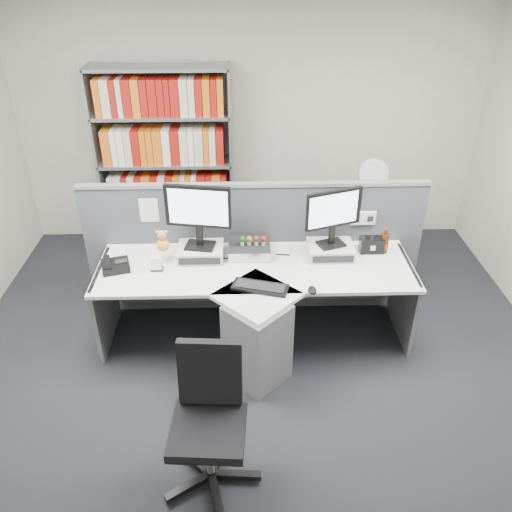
{
  "coord_description": "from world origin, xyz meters",
  "views": [
    {
      "loc": [
        -0.1,
        -2.79,
        2.99
      ],
      "look_at": [
        0.0,
        0.65,
        0.92
      ],
      "focal_mm": 36.34,
      "sensor_mm": 36.0,
      "label": 1
    }
  ],
  "objects_px": {
    "desk_phone": "(115,266)",
    "desk_calendar": "(156,265)",
    "desk": "(256,308)",
    "office_chair": "(209,415)",
    "monitor_left": "(198,212)",
    "desktop_pc": "(249,249)",
    "filing_cabinet": "(365,235)",
    "cola_bottle": "(384,243)",
    "speaker": "(372,245)",
    "mouse": "(312,290)",
    "monitor_right": "(334,213)",
    "shelving_unit": "(167,166)",
    "keyboard": "(260,287)",
    "desk_fan": "(373,177)"
  },
  "relations": [
    {
      "from": "desk_phone",
      "to": "desk_calendar",
      "type": "relative_size",
      "value": 2.22
    },
    {
      "from": "desk",
      "to": "office_chair",
      "type": "bearing_deg",
      "value": -105.63
    },
    {
      "from": "monitor_left",
      "to": "desktop_pc",
      "type": "xyz_separation_m",
      "value": [
        0.41,
        0.05,
        -0.38
      ]
    },
    {
      "from": "desktop_pc",
      "to": "desk_phone",
      "type": "xyz_separation_m",
      "value": [
        -1.1,
        -0.22,
        -0.01
      ]
    },
    {
      "from": "desk_phone",
      "to": "office_chair",
      "type": "distance_m",
      "value": 1.61
    },
    {
      "from": "desk_phone",
      "to": "filing_cabinet",
      "type": "distance_m",
      "value": 2.66
    },
    {
      "from": "desk",
      "to": "office_chair",
      "type": "xyz_separation_m",
      "value": [
        -0.32,
        -1.15,
        0.05
      ]
    },
    {
      "from": "desk_phone",
      "to": "desktop_pc",
      "type": "bearing_deg",
      "value": 11.28
    },
    {
      "from": "cola_bottle",
      "to": "speaker",
      "type": "bearing_deg",
      "value": 173.73
    },
    {
      "from": "mouse",
      "to": "filing_cabinet",
      "type": "height_order",
      "value": "mouse"
    },
    {
      "from": "monitor_right",
      "to": "desk_calendar",
      "type": "bearing_deg",
      "value": -172.35
    },
    {
      "from": "desk_phone",
      "to": "shelving_unit",
      "type": "height_order",
      "value": "shelving_unit"
    },
    {
      "from": "mouse",
      "to": "shelving_unit",
      "type": "xyz_separation_m",
      "value": [
        -1.32,
        2.01,
        0.24
      ]
    },
    {
      "from": "speaker",
      "to": "filing_cabinet",
      "type": "xyz_separation_m",
      "value": [
        0.2,
        0.97,
        -0.44
      ]
    },
    {
      "from": "keyboard",
      "to": "desk_phone",
      "type": "height_order",
      "value": "desk_phone"
    },
    {
      "from": "desk",
      "to": "speaker",
      "type": "relative_size",
      "value": 12.95
    },
    {
      "from": "desk_phone",
      "to": "filing_cabinet",
      "type": "height_order",
      "value": "desk_phone"
    },
    {
      "from": "desk",
      "to": "mouse",
      "type": "relative_size",
      "value": 24.13
    },
    {
      "from": "desk",
      "to": "desk_calendar",
      "type": "bearing_deg",
      "value": 166.72
    },
    {
      "from": "keyboard",
      "to": "shelving_unit",
      "type": "xyz_separation_m",
      "value": [
        -0.93,
        1.95,
        0.24
      ]
    },
    {
      "from": "monitor_left",
      "to": "mouse",
      "type": "bearing_deg",
      "value": -31.93
    },
    {
      "from": "monitor_left",
      "to": "speaker",
      "type": "relative_size",
      "value": 2.74
    },
    {
      "from": "monitor_left",
      "to": "shelving_unit",
      "type": "height_order",
      "value": "shelving_unit"
    },
    {
      "from": "speaker",
      "to": "filing_cabinet",
      "type": "relative_size",
      "value": 0.29
    },
    {
      "from": "desk",
      "to": "cola_bottle",
      "type": "relative_size",
      "value": 11.17
    },
    {
      "from": "monitor_left",
      "to": "desk",
      "type": "bearing_deg",
      "value": -39.95
    },
    {
      "from": "desk_calendar",
      "to": "speaker",
      "type": "height_order",
      "value": "speaker"
    },
    {
      "from": "monitor_left",
      "to": "shelving_unit",
      "type": "bearing_deg",
      "value": 106.79
    },
    {
      "from": "mouse",
      "to": "filing_cabinet",
      "type": "bearing_deg",
      "value": 63.56
    },
    {
      "from": "desk",
      "to": "keyboard",
      "type": "height_order",
      "value": "keyboard"
    },
    {
      "from": "monitor_left",
      "to": "cola_bottle",
      "type": "distance_m",
      "value": 1.6
    },
    {
      "from": "mouse",
      "to": "speaker",
      "type": "distance_m",
      "value": 0.84
    },
    {
      "from": "mouse",
      "to": "speaker",
      "type": "xyz_separation_m",
      "value": [
        0.58,
        0.6,
        0.05
      ]
    },
    {
      "from": "desk",
      "to": "desk_fan",
      "type": "distance_m",
      "value": 1.93
    },
    {
      "from": "monitor_left",
      "to": "office_chair",
      "type": "relative_size",
      "value": 0.58
    },
    {
      "from": "filing_cabinet",
      "to": "office_chair",
      "type": "height_order",
      "value": "office_chair"
    },
    {
      "from": "desk_calendar",
      "to": "speaker",
      "type": "distance_m",
      "value": 1.82
    },
    {
      "from": "speaker",
      "to": "filing_cabinet",
      "type": "bearing_deg",
      "value": 78.43
    },
    {
      "from": "monitor_left",
      "to": "speaker",
      "type": "bearing_deg",
      "value": 1.97
    },
    {
      "from": "speaker",
      "to": "shelving_unit",
      "type": "height_order",
      "value": "shelving_unit"
    },
    {
      "from": "keyboard",
      "to": "mouse",
      "type": "height_order",
      "value": "mouse"
    },
    {
      "from": "monitor_right",
      "to": "desk",
      "type": "bearing_deg",
      "value": -149.11
    },
    {
      "from": "shelving_unit",
      "to": "desktop_pc",
      "type": "bearing_deg",
      "value": -58.97
    },
    {
      "from": "desk_fan",
      "to": "cola_bottle",
      "type": "bearing_deg",
      "value": -95.46
    },
    {
      "from": "mouse",
      "to": "desk_phone",
      "type": "height_order",
      "value": "desk_phone"
    },
    {
      "from": "speaker",
      "to": "office_chair",
      "type": "bearing_deg",
      "value": -129.85
    },
    {
      "from": "filing_cabinet",
      "to": "desktop_pc",
      "type": "bearing_deg",
      "value": -142.12
    },
    {
      "from": "mouse",
      "to": "desk_calendar",
      "type": "bearing_deg",
      "value": 163.88
    },
    {
      "from": "desk",
      "to": "cola_bottle",
      "type": "bearing_deg",
      "value": 20.9
    },
    {
      "from": "desk",
      "to": "monitor_left",
      "type": "xyz_separation_m",
      "value": [
        -0.46,
        0.38,
        0.69
      ]
    }
  ]
}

